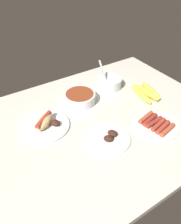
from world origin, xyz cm
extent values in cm
cube|color=beige|center=(0.00, 0.00, -1.50)|extent=(120.00, 90.00, 3.00)
cylinder|color=silver|center=(-20.82, -21.33, 2.94)|extent=(13.94, 13.94, 5.88)
cylinder|color=beige|center=(-20.82, -21.33, 4.12)|extent=(12.27, 12.27, 2.65)
cube|color=#B7B7BC|center=(-17.69, -23.07, 8.92)|extent=(1.32, 11.00, 12.70)
cylinder|color=white|center=(-18.89, 17.99, 0.50)|extent=(20.67, 20.67, 1.00)
cylinder|color=#AD472D|center=(-17.84, 12.19, 2.07)|extent=(10.27, 4.23, 2.14)
cylinder|color=maroon|center=(-18.26, 14.51, 2.07)|extent=(10.27, 4.35, 2.14)
cylinder|color=maroon|center=(-18.68, 16.83, 2.07)|extent=(10.22, 3.26, 2.14)
cylinder|color=#9E3828|center=(-19.10, 19.15, 2.07)|extent=(10.27, 4.33, 2.14)
cylinder|color=#9E3828|center=(-19.52, 21.46, 2.07)|extent=(10.27, 4.46, 2.14)
cylinder|color=#AD472D|center=(-19.94, 23.78, 2.07)|extent=(10.27, 4.01, 2.14)
cylinder|color=white|center=(1.31, -17.77, 2.68)|extent=(16.47, 16.47, 5.36)
cylinder|color=maroon|center=(1.31, -17.77, 4.96)|extent=(14.82, 14.82, 1.00)
cylinder|color=white|center=(25.01, -9.79, 0.50)|extent=(23.14, 23.14, 1.00)
ellipsoid|color=tan|center=(25.01, -9.79, 3.20)|extent=(13.18, 12.07, 4.40)
cylinder|color=#9E3828|center=(25.01, -9.79, 4.41)|extent=(10.51, 8.84, 2.40)
ellipsoid|color=#381E14|center=(20.67, -6.90, 2.40)|extent=(5.44, 5.66, 2.80)
cylinder|color=white|center=(5.01, 12.53, 0.50)|extent=(20.13, 20.13, 1.00)
ellipsoid|color=#381E14|center=(5.65, 14.06, 2.23)|extent=(5.36, 5.24, 2.45)
ellipsoid|color=#381E14|center=(2.29, 12.44, 2.17)|extent=(5.16, 5.60, 2.35)
ellipsoid|color=gold|center=(-36.51, -3.43, 1.99)|extent=(6.43, 17.95, 3.98)
ellipsoid|color=gold|center=(-33.11, -3.63, 1.91)|extent=(4.04, 18.67, 3.81)
ellipsoid|color=gold|center=(-29.72, -3.83, 1.65)|extent=(6.36, 18.94, 3.30)
camera|label=1|loc=(45.68, 62.94, 68.49)|focal=34.05mm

